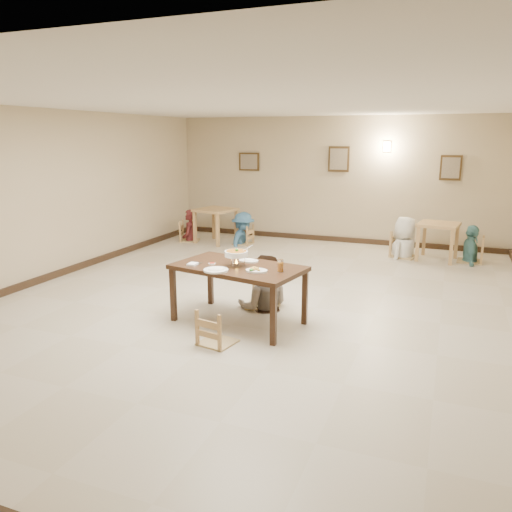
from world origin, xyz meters
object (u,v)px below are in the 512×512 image
at_px(bg_diner_a, 189,209).
at_px(bg_diner_d, 473,225).
at_px(main_table, 238,271).
at_px(chair_near, 217,310).
at_px(bg_chair_lr, 243,226).
at_px(bg_table_right, 438,230).
at_px(bg_chair_rl, 405,233).
at_px(bg_diner_b, 243,212).
at_px(drink_glass, 280,266).
at_px(bg_table_left, 216,214).
at_px(bg_chair_ll, 189,222).
at_px(bg_diner_c, 406,217).
at_px(chair_far, 264,273).
at_px(curry_warmer, 236,254).
at_px(bg_chair_rr, 472,238).
at_px(main_diner, 264,255).

xyz_separation_m(bg_diner_a, bg_diner_d, (6.41, 0.23, -0.02)).
relative_size(main_table, chair_near, 2.16).
height_order(bg_chair_lr, bg_diner_a, bg_diner_a).
relative_size(chair_near, bg_table_right, 0.98).
distance_m(main_table, chair_near, 0.83).
height_order(main_table, bg_diner_d, bg_diner_d).
height_order(bg_chair_rl, bg_diner_b, bg_diner_b).
height_order(drink_glass, bg_table_left, drink_glass).
bearing_deg(bg_diner_a, main_table, 17.97).
height_order(bg_diner_a, bg_diner_d, bg_diner_a).
xyz_separation_m(bg_table_left, bg_chair_lr, (0.69, 0.08, -0.25)).
distance_m(bg_chair_lr, bg_chair_rl, 3.73).
height_order(bg_chair_ll, bg_chair_rl, bg_chair_rl).
xyz_separation_m(bg_chair_ll, bg_diner_b, (1.37, 0.14, 0.30)).
xyz_separation_m(bg_diner_b, bg_diner_c, (3.73, 0.03, 0.10)).
xyz_separation_m(chair_far, bg_table_right, (2.34, 4.06, 0.13)).
bearing_deg(chair_near, bg_diner_a, -47.66).
bearing_deg(main_table, curry_warmer, -128.39).
distance_m(bg_table_right, bg_chair_ll, 5.76).
height_order(bg_chair_rl, bg_diner_c, bg_diner_c).
bearing_deg(bg_diner_c, bg_chair_rl, 113.09).
distance_m(bg_table_right, bg_diner_d, 0.67).
distance_m(chair_far, bg_chair_lr, 4.54).
distance_m(bg_table_right, bg_chair_rl, 0.67).
bearing_deg(curry_warmer, bg_chair_rr, 57.80).
xyz_separation_m(drink_glass, bg_table_left, (-3.28, 4.82, -0.19)).
height_order(main_table, bg_chair_ll, bg_chair_ll).
distance_m(bg_chair_ll, bg_chair_rl, 5.10).
relative_size(main_table, bg_diner_b, 1.22).
xyz_separation_m(drink_glass, bg_chair_lr, (-2.59, 4.90, -0.45)).
relative_size(bg_table_right, bg_chair_rl, 0.83).
height_order(main_table, chair_far, chair_far).
bearing_deg(bg_diner_d, chair_far, 139.98).
relative_size(drink_glass, bg_chair_rl, 0.15).
bearing_deg(bg_chair_ll, bg_diner_c, -106.69).
bearing_deg(curry_warmer, bg_diner_a, 125.22).
xyz_separation_m(curry_warmer, bg_chair_rr, (3.10, 4.92, -0.47)).
bearing_deg(chair_far, bg_table_right, 50.15).
xyz_separation_m(curry_warmer, bg_table_left, (-2.63, 4.76, -0.29)).
height_order(bg_chair_rr, bg_diner_b, bg_diner_b).
xyz_separation_m(drink_glass, bg_diner_d, (2.45, 4.99, -0.12)).
bearing_deg(bg_chair_lr, bg_chair_ll, -80.31).
bearing_deg(main_diner, bg_chair_ll, -69.30).
distance_m(bg_diner_b, bg_diner_c, 3.73).
bearing_deg(main_diner, bg_diner_b, -83.48).
distance_m(bg_chair_rl, bg_diner_b, 3.74).
bearing_deg(bg_chair_rl, bg_chair_lr, 105.72).
height_order(main_diner, bg_diner_b, main_diner).
height_order(main_diner, bg_table_left, main_diner).
relative_size(curry_warmer, bg_diner_c, 0.20).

